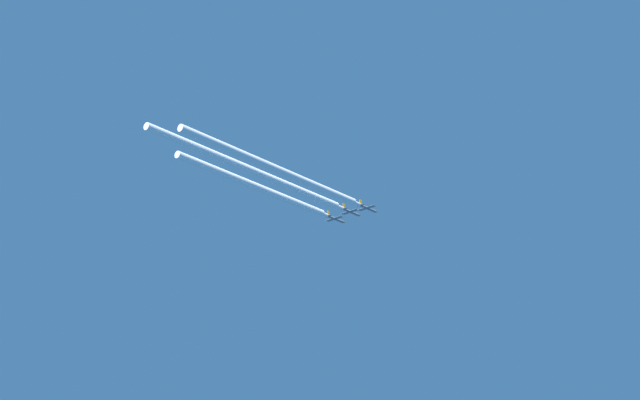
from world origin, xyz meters
TOP-DOWN VIEW (x-y plane):
  - jet_far_left at (-8.09, 0.76)m, footprint 7.53×10.97m
  - jet_inner_left at (0.34, -0.10)m, footprint 7.53×10.97m
  - jet_center at (8.04, 0.31)m, footprint 7.53×10.97m
  - smoke_trail_far_left at (-8.09, -41.83)m, footprint 2.65×75.14m
  - smoke_trail_inner_left at (0.34, -52.57)m, footprint 2.65×94.92m
  - smoke_trail_center at (8.04, -48.69)m, footprint 2.65×87.99m

SIDE VIEW (x-z plane):
  - smoke_trail_far_left at x=-8.09m, z-range 158.80..161.44m
  - smoke_trail_center at x=8.04m, z-range 158.82..161.47m
  - jet_far_left at x=-8.09m, z-range 158.83..161.47m
  - jet_center at x=8.04m, z-range 158.85..161.49m
  - smoke_trail_inner_left at x=0.34m, z-range 159.20..161.84m
  - jet_inner_left at x=0.34m, z-range 159.23..161.86m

